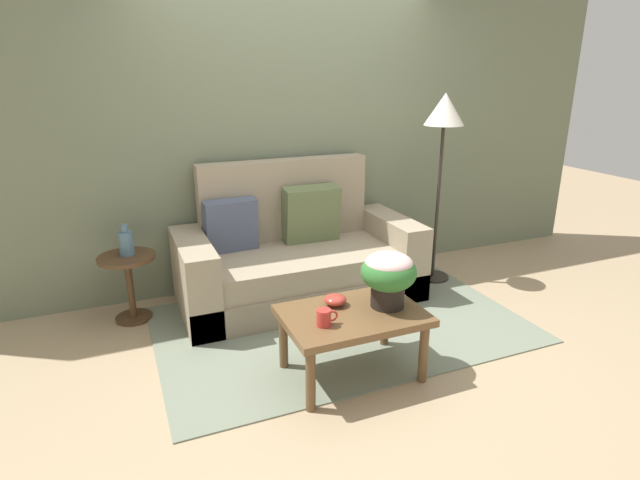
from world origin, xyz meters
name	(u,v)px	position (x,y,z in m)	size (l,w,h in m)	color
ground_plane	(348,333)	(0.00, 0.00, 0.00)	(14.00, 14.00, 0.00)	tan
wall_back	(290,134)	(0.00, 1.23, 1.31)	(6.40, 0.12, 2.61)	slate
area_rug	(341,324)	(0.00, 0.13, 0.01)	(2.69, 1.70, 0.01)	gray
couch	(296,259)	(-0.13, 0.75, 0.33)	(1.95, 0.91, 1.12)	gray
coffee_table	(352,321)	(-0.21, -0.49, 0.37)	(0.86, 0.59, 0.43)	brown
side_table	(129,276)	(-1.44, 0.84, 0.36)	(0.42, 0.42, 0.52)	#4C331E
floor_lamp	(444,127)	(1.16, 0.63, 1.38)	(0.34, 0.34, 1.66)	#2D2823
potted_plant	(388,273)	(0.02, -0.49, 0.65)	(0.34, 0.34, 0.35)	black
coffee_mug	(324,318)	(-0.44, -0.58, 0.48)	(0.13, 0.08, 0.10)	red
snack_bowl	(335,300)	(-0.27, -0.36, 0.47)	(0.14, 0.14, 0.07)	#B2382D
table_vase	(126,243)	(-1.43, 0.86, 0.62)	(0.11, 0.11, 0.24)	slate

